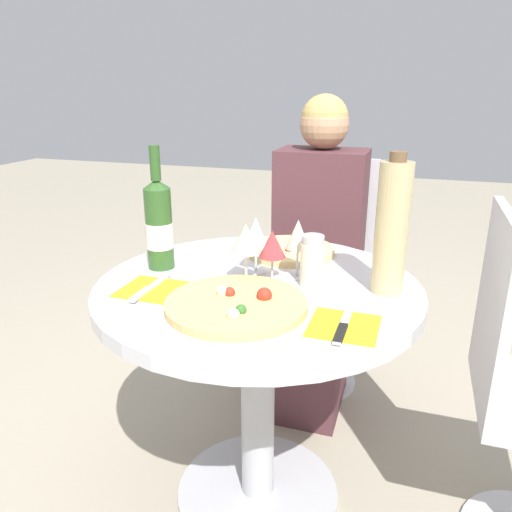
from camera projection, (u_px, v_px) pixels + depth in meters
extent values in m
plane|color=#9E937F|center=(258.00, 494.00, 1.57)|extent=(12.00, 12.00, 0.00)
cylinder|color=#B2B2B7|center=(258.00, 491.00, 1.57)|extent=(0.50, 0.50, 0.02)
cylinder|color=#B2B2B7|center=(258.00, 399.00, 1.46)|extent=(0.10, 0.10, 0.66)
cylinder|color=silver|center=(258.00, 289.00, 1.34)|extent=(0.87, 0.87, 0.04)
cylinder|color=silver|center=(313.00, 379.00, 2.17)|extent=(0.36, 0.36, 0.01)
cylinder|color=silver|center=(315.00, 335.00, 2.10)|extent=(0.06, 0.06, 0.44)
cube|color=silver|center=(318.00, 283.00, 2.02)|extent=(0.40, 0.40, 0.03)
cube|color=silver|center=(329.00, 213.00, 2.11)|extent=(0.40, 0.02, 0.47)
cube|color=#512D33|center=(307.00, 351.00, 1.94)|extent=(0.28, 0.34, 0.47)
cube|color=#512D33|center=(320.00, 217.00, 1.93)|extent=(0.33, 0.22, 0.52)
sphere|color=tan|center=(324.00, 124.00, 1.82)|extent=(0.18, 0.18, 0.18)
sphere|color=tan|center=(325.00, 118.00, 1.81)|extent=(0.17, 0.17, 0.17)
cube|color=silver|center=(494.00, 305.00, 1.23)|extent=(0.02, 0.40, 0.47)
cylinder|color=#DBB26B|center=(235.00, 304.00, 1.18)|extent=(0.34, 0.34, 0.02)
sphere|color=beige|center=(223.00, 292.00, 1.21)|extent=(0.03, 0.03, 0.03)
sphere|color=beige|center=(233.00, 315.00, 1.09)|extent=(0.03, 0.03, 0.03)
sphere|color=#336B28|center=(241.00, 310.00, 1.12)|extent=(0.03, 0.03, 0.03)
sphere|color=#B22D1E|center=(230.00, 293.00, 1.21)|extent=(0.03, 0.03, 0.03)
sphere|color=#B22D1E|center=(264.00, 295.00, 1.19)|extent=(0.04, 0.04, 0.04)
cylinder|color=#E5C17F|center=(290.00, 250.00, 1.57)|extent=(0.28, 0.28, 0.02)
sphere|color=#336B28|center=(316.00, 245.00, 1.56)|extent=(0.03, 0.03, 0.03)
sphere|color=#B22D1E|center=(289.00, 249.00, 1.53)|extent=(0.02, 0.02, 0.02)
sphere|color=#336B28|center=(273.00, 251.00, 1.51)|extent=(0.03, 0.03, 0.03)
sphere|color=beige|center=(261.00, 248.00, 1.54)|extent=(0.03, 0.03, 0.03)
cylinder|color=#2D5623|center=(159.00, 229.00, 1.42)|extent=(0.08, 0.08, 0.23)
cone|color=#2D5623|center=(156.00, 184.00, 1.37)|extent=(0.08, 0.08, 0.03)
cylinder|color=#2D5623|center=(155.00, 163.00, 1.36)|extent=(0.03, 0.03, 0.10)
cylinder|color=silver|center=(160.00, 235.00, 1.42)|extent=(0.08, 0.08, 0.07)
cylinder|color=tan|center=(392.00, 229.00, 1.23)|extent=(0.08, 0.08, 0.33)
cylinder|color=brown|center=(398.00, 157.00, 1.17)|extent=(0.04, 0.04, 0.02)
cylinder|color=silver|center=(312.00, 264.00, 1.30)|extent=(0.06, 0.06, 0.12)
cylinder|color=#B2B2B7|center=(313.00, 239.00, 1.28)|extent=(0.06, 0.06, 0.02)
cylinder|color=silver|center=(297.00, 276.00, 1.38)|extent=(0.06, 0.06, 0.00)
cylinder|color=silver|center=(297.00, 262.00, 1.37)|extent=(0.01, 0.01, 0.08)
cone|color=beige|center=(298.00, 234.00, 1.34)|extent=(0.07, 0.07, 0.08)
cylinder|color=silver|center=(256.00, 271.00, 1.42)|extent=(0.06, 0.06, 0.00)
cylinder|color=silver|center=(256.00, 257.00, 1.40)|extent=(0.01, 0.01, 0.08)
cone|color=silver|center=(256.00, 230.00, 1.38)|extent=(0.06, 0.06, 0.07)
cylinder|color=silver|center=(272.00, 279.00, 1.36)|extent=(0.06, 0.06, 0.00)
cylinder|color=silver|center=(272.00, 268.00, 1.35)|extent=(0.01, 0.01, 0.06)
cone|color=#9E383D|center=(272.00, 244.00, 1.33)|extent=(0.07, 0.07, 0.07)
cylinder|color=silver|center=(246.00, 282.00, 1.34)|extent=(0.06, 0.06, 0.00)
cylinder|color=silver|center=(246.00, 267.00, 1.33)|extent=(0.01, 0.01, 0.08)
cone|color=beige|center=(246.00, 238.00, 1.30)|extent=(0.08, 0.08, 0.08)
cube|color=yellow|center=(151.00, 289.00, 1.29)|extent=(0.15, 0.15, 0.00)
cube|color=silver|center=(151.00, 287.00, 1.29)|extent=(0.02, 0.19, 0.00)
cube|color=silver|center=(141.00, 293.00, 1.25)|extent=(0.02, 0.09, 0.00)
cube|color=yellow|center=(344.00, 326.00, 1.10)|extent=(0.15, 0.15, 0.00)
cube|color=silver|center=(344.00, 324.00, 1.09)|extent=(0.02, 0.19, 0.00)
cube|color=black|center=(341.00, 333.00, 1.05)|extent=(0.02, 0.09, 0.00)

